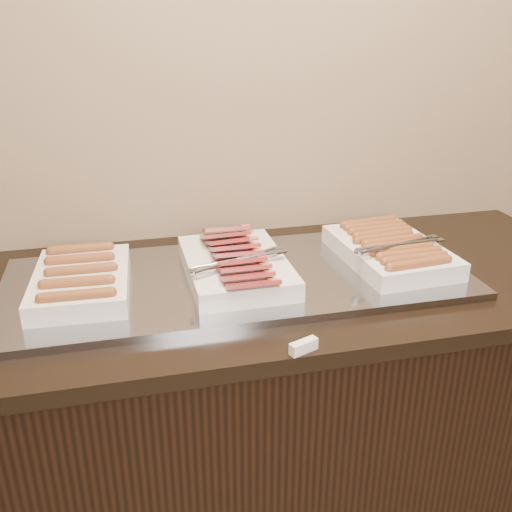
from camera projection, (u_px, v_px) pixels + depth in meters
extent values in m
cube|color=#9E896B|center=(211.00, 71.00, 1.64)|extent=(6.00, 0.05, 2.80)
cube|color=black|center=(241.00, 425.00, 1.69)|extent=(2.00, 0.70, 0.86)
cube|color=black|center=(239.00, 289.00, 1.51)|extent=(2.06, 0.76, 0.04)
cube|color=gray|center=(238.00, 279.00, 1.50)|extent=(1.20, 0.50, 0.02)
cube|color=white|center=(82.00, 282.00, 1.40)|extent=(0.24, 0.35, 0.05)
cylinder|color=brown|center=(76.00, 295.00, 1.26)|extent=(0.15, 0.03, 0.03)
cylinder|color=brown|center=(77.00, 282.00, 1.32)|extent=(0.15, 0.03, 0.03)
cylinder|color=brown|center=(81.00, 270.00, 1.39)|extent=(0.15, 0.03, 0.03)
cylinder|color=brown|center=(80.00, 259.00, 1.45)|extent=(0.15, 0.03, 0.03)
cylinder|color=brown|center=(80.00, 249.00, 1.51)|extent=(0.15, 0.03, 0.03)
cube|color=white|center=(236.00, 267.00, 1.48)|extent=(0.26, 0.38, 0.05)
cube|color=#A83637|center=(251.00, 283.00, 1.34)|extent=(0.13, 0.09, 0.04)
cube|color=#A83637|center=(245.00, 275.00, 1.37)|extent=(0.13, 0.09, 0.04)
cube|color=#A83637|center=(243.00, 268.00, 1.40)|extent=(0.13, 0.09, 0.04)
cube|color=#A83637|center=(239.00, 261.00, 1.43)|extent=(0.13, 0.10, 0.04)
cube|color=#A83637|center=(238.00, 253.00, 1.47)|extent=(0.13, 0.09, 0.04)
cube|color=#A83637|center=(234.00, 247.00, 1.50)|extent=(0.13, 0.09, 0.04)
cube|color=#A83637|center=(231.00, 241.00, 1.54)|extent=(0.13, 0.10, 0.04)
cube|color=#A83637|center=(225.00, 235.00, 1.57)|extent=(0.13, 0.09, 0.04)
cube|color=#A83637|center=(226.00, 229.00, 1.60)|extent=(0.13, 0.09, 0.04)
cube|color=white|center=(390.00, 252.00, 1.58)|extent=(0.27, 0.39, 0.05)
cylinder|color=brown|center=(419.00, 263.00, 1.42)|extent=(0.17, 0.04, 0.03)
cylinder|color=brown|center=(415.00, 258.00, 1.45)|extent=(0.17, 0.03, 0.03)
cylinder|color=brown|center=(409.00, 254.00, 1.48)|extent=(0.17, 0.03, 0.03)
cylinder|color=brown|center=(402.00, 249.00, 1.51)|extent=(0.17, 0.04, 0.03)
cylinder|color=brown|center=(395.00, 245.00, 1.53)|extent=(0.17, 0.03, 0.03)
cylinder|color=brown|center=(393.00, 241.00, 1.56)|extent=(0.17, 0.04, 0.03)
cylinder|color=brown|center=(383.00, 237.00, 1.59)|extent=(0.17, 0.04, 0.03)
cylinder|color=brown|center=(383.00, 233.00, 1.62)|extent=(0.17, 0.04, 0.03)
cylinder|color=brown|center=(378.00, 229.00, 1.65)|extent=(0.17, 0.03, 0.03)
cylinder|color=brown|center=(374.00, 226.00, 1.68)|extent=(0.17, 0.03, 0.03)
cylinder|color=brown|center=(369.00, 222.00, 1.70)|extent=(0.17, 0.04, 0.03)
cube|color=white|center=(304.00, 346.00, 1.19)|extent=(0.07, 0.04, 0.03)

